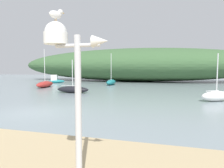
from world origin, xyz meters
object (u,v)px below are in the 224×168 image
(sailboat_inner_mooring, at_px, (111,82))
(sailboat_by_sandbar, at_px, (216,96))
(seagull_on_radar, at_px, (56,14))
(sailboat_mid_channel, at_px, (45,84))
(motorboat_far_left, at_px, (55,80))
(mast_structure, at_px, (65,54))
(sailboat_east_reach, at_px, (73,89))

(sailboat_inner_mooring, bearing_deg, sailboat_by_sandbar, -46.74)
(seagull_on_radar, bearing_deg, sailboat_mid_channel, 124.71)
(sailboat_mid_channel, xyz_separation_m, sailboat_by_sandbar, (18.92, -6.38, -0.00))
(sailboat_mid_channel, xyz_separation_m, motorboat_far_left, (-2.64, 6.87, 0.09))
(sailboat_inner_mooring, distance_m, motorboat_far_left, 10.01)
(mast_structure, distance_m, motorboat_far_left, 30.76)
(seagull_on_radar, relative_size, motorboat_far_left, 0.11)
(sailboat_inner_mooring, xyz_separation_m, sailboat_east_reach, (-1.06, -10.52, -0.07))
(sailboat_east_reach, bearing_deg, mast_structure, -63.75)
(seagull_on_radar, relative_size, sailboat_east_reach, 0.10)
(sailboat_east_reach, xyz_separation_m, sailboat_mid_channel, (-6.26, 4.57, 0.06))
(mast_structure, relative_size, sailboat_by_sandbar, 0.87)
(mast_structure, bearing_deg, sailboat_inner_mooring, 103.75)
(seagull_on_radar, height_order, sailboat_mid_channel, sailboat_mid_channel)
(mast_structure, distance_m, seagull_on_radar, 0.77)
(mast_structure, height_order, sailboat_inner_mooring, sailboat_inner_mooring)
(seagull_on_radar, relative_size, sailboat_by_sandbar, 0.10)
(sailboat_mid_channel, bearing_deg, motorboat_far_left, 111.04)
(mast_structure, relative_size, sailboat_inner_mooring, 0.66)
(sailboat_east_reach, height_order, sailboat_mid_channel, sailboat_mid_channel)
(seagull_on_radar, distance_m, sailboat_mid_channel, 23.56)
(seagull_on_radar, distance_m, motorboat_far_left, 30.71)
(sailboat_inner_mooring, relative_size, sailboat_by_sandbar, 1.32)
(sailboat_east_reach, height_order, motorboat_far_left, sailboat_east_reach)
(motorboat_far_left, bearing_deg, mast_structure, -58.28)
(sailboat_mid_channel, height_order, motorboat_far_left, sailboat_mid_channel)
(sailboat_mid_channel, relative_size, sailboat_by_sandbar, 1.40)
(seagull_on_radar, bearing_deg, sailboat_inner_mooring, 103.38)
(sailboat_east_reach, xyz_separation_m, motorboat_far_left, (-8.90, 11.44, 0.15))
(sailboat_east_reach, bearing_deg, sailboat_by_sandbar, -8.11)
(sailboat_east_reach, bearing_deg, sailboat_mid_channel, 143.86)
(sailboat_inner_mooring, relative_size, sailboat_mid_channel, 0.94)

